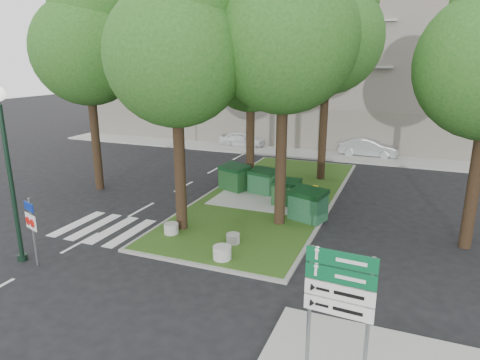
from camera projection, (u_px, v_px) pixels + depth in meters
The scene contains 24 objects.
ground at pixel (185, 263), 14.61m from camera, with size 120.00×120.00×0.00m, color black.
median_island at pixel (271, 196), 21.56m from camera, with size 6.00×16.00×0.12m, color #234914.
median_kerb at pixel (271, 196), 21.56m from camera, with size 6.30×16.30×0.10m, color gray.
building_sidewalk at pixel (309, 154), 31.12m from camera, with size 42.00×3.00×0.12m, color #999993.
zebra_crossing at pixel (121, 231), 17.29m from camera, with size 5.00×3.00×0.01m, color silver.
apartment_building at pixel (333, 43), 35.65m from camera, with size 41.00×12.00×16.00m, color tan.
tree_median_near_left at pixel (178, 42), 15.41m from camera, with size 5.20×5.20×10.53m.
tree_median_near_right at pixel (287, 23), 15.76m from camera, with size 5.60×5.60×11.46m.
tree_median_mid at pixel (253, 54), 21.13m from camera, with size 4.80×4.80×9.99m.
tree_median_far at pixel (330, 27), 22.29m from camera, with size 5.80×5.80×11.93m.
tree_street_left at pixel (89, 39), 20.95m from camera, with size 5.40×5.40×11.00m.
dumpster_a at pixel (234, 177), 22.31m from camera, with size 1.72×1.48×1.35m.
dumpster_b at pixel (263, 181), 21.73m from camera, with size 1.56×1.26×1.27m.
dumpster_c at pixel (287, 192), 20.05m from camera, with size 1.36×0.99×1.22m.
dumpster_d at pixel (308, 205), 18.08m from camera, with size 1.72×1.44×1.37m.
bollard_left at pixel (171, 228), 16.74m from camera, with size 0.57×0.57×0.41m, color #9C9C97.
bollard_right at pixel (222, 253), 14.60m from camera, with size 0.63×0.63×0.45m, color #A7A8A2.
bollard_mid at pixel (233, 238), 15.87m from camera, with size 0.51×0.51×0.36m, color gray.
litter_bin at pixel (315, 192), 20.95m from camera, with size 0.36×0.36×0.62m, color gold.
street_lamp at pixel (7, 155), 13.81m from camera, with size 0.47×0.47×5.91m.
traffic_sign_pole at pixel (32, 223), 14.04m from camera, with size 0.69×0.28×2.39m.
directional_sign at pixel (339, 295), 8.78m from camera, with size 1.45×0.18×2.90m.
car_white at pixel (242, 139), 33.85m from camera, with size 1.47×3.66×1.25m, color white.
car_silver at pixel (368, 147), 30.39m from camera, with size 1.42×4.06×1.34m, color #9EA1A6.
Camera 1 is at (6.70, -11.63, 6.71)m, focal length 32.00 mm.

